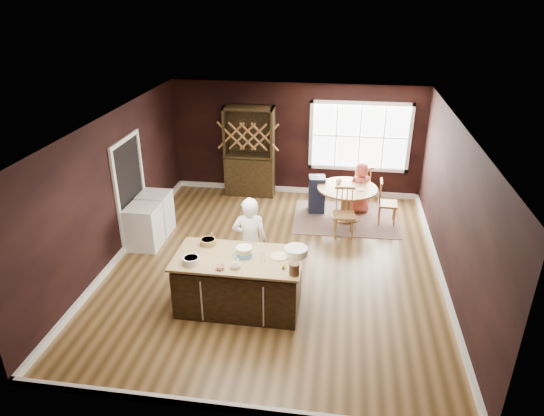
{
  "coord_description": "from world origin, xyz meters",
  "views": [
    {
      "loc": [
        1.07,
        -7.68,
        4.78
      ],
      "look_at": [
        -0.1,
        0.22,
        1.05
      ],
      "focal_mm": 32.0,
      "sensor_mm": 36.0,
      "label": 1
    }
  ],
  "objects": [
    {
      "name": "room_shell",
      "position": [
        0.0,
        0.0,
        1.35
      ],
      "size": [
        7.0,
        7.0,
        7.0
      ],
      "color": "brown",
      "rests_on": "ground"
    },
    {
      "name": "window",
      "position": [
        1.5,
        3.47,
        1.5
      ],
      "size": [
        2.36,
        0.1,
        1.66
      ],
      "primitive_type": null,
      "color": "white",
      "rests_on": "room_shell"
    },
    {
      "name": "doorway",
      "position": [
        -2.97,
        0.6,
        1.02
      ],
      "size": [
        0.08,
        1.26,
        2.13
      ],
      "primitive_type": null,
      "color": "white",
      "rests_on": "room_shell"
    },
    {
      "name": "kitchen_island",
      "position": [
        -0.39,
        -1.37,
        0.44
      ],
      "size": [
        1.99,
        1.04,
        0.92
      ],
      "color": "black",
      "rests_on": "ground"
    },
    {
      "name": "dining_table",
      "position": [
        1.27,
        2.13,
        0.53
      ],
      "size": [
        1.3,
        1.3,
        0.75
      ],
      "color": "brown",
      "rests_on": "ground"
    },
    {
      "name": "baker",
      "position": [
        -0.34,
        -0.67,
        0.81
      ],
      "size": [
        0.63,
        0.45,
        1.62
      ],
      "primitive_type": "imported",
      "rotation": [
        0.0,
        0.0,
        3.26
      ],
      "color": "white",
      "rests_on": "ground"
    },
    {
      "name": "layer_cake",
      "position": [
        -0.31,
        -1.3,
        0.99
      ],
      "size": [
        0.36,
        0.36,
        0.15
      ],
      "primitive_type": null,
      "color": "white",
      "rests_on": "kitchen_island"
    },
    {
      "name": "bowl_blue",
      "position": [
        -1.06,
        -1.64,
        0.97
      ],
      "size": [
        0.26,
        0.26,
        0.1
      ],
      "primitive_type": "cylinder",
      "color": "white",
      "rests_on": "kitchen_island"
    },
    {
      "name": "bowl_yellow",
      "position": [
        -0.96,
        -1.04,
        0.97
      ],
      "size": [
        0.26,
        0.26,
        0.1
      ],
      "primitive_type": "cylinder",
      "color": "brown",
      "rests_on": "kitchen_island"
    },
    {
      "name": "bowl_pink",
      "position": [
        -0.58,
        -1.74,
        0.95
      ],
      "size": [
        0.15,
        0.15,
        0.06
      ],
      "primitive_type": "cylinder",
      "color": "silver",
      "rests_on": "kitchen_island"
    },
    {
      "name": "bowl_olive",
      "position": [
        -0.37,
        -1.67,
        0.95
      ],
      "size": [
        0.16,
        0.16,
        0.06
      ],
      "primitive_type": "cylinder",
      "color": "beige",
      "rests_on": "kitchen_island"
    },
    {
      "name": "drinking_glass",
      "position": [
        0.0,
        -1.44,
        1.0
      ],
      "size": [
        0.08,
        0.08,
        0.16
      ],
      "primitive_type": "cylinder",
      "color": "silver",
      "rests_on": "kitchen_island"
    },
    {
      "name": "dinner_plate",
      "position": [
        0.24,
        -1.26,
        0.93
      ],
      "size": [
        0.28,
        0.28,
        0.02
      ],
      "primitive_type": "cylinder",
      "color": "beige",
      "rests_on": "kitchen_island"
    },
    {
      "name": "white_tub",
      "position": [
        0.49,
        -1.16,
        0.98
      ],
      "size": [
        0.36,
        0.36,
        0.12
      ],
      "primitive_type": "cylinder",
      "color": "white",
      "rests_on": "kitchen_island"
    },
    {
      "name": "stoneware_crock",
      "position": [
        0.52,
        -1.72,
        1.01
      ],
      "size": [
        0.15,
        0.15,
        0.18
      ],
      "primitive_type": "cylinder",
      "color": "brown",
      "rests_on": "kitchen_island"
    },
    {
      "name": "toy_figurine",
      "position": [
        0.34,
        -1.6,
        0.96
      ],
      "size": [
        0.05,
        0.05,
        0.08
      ],
      "primitive_type": null,
      "color": "yellow",
      "rests_on": "kitchen_island"
    },
    {
      "name": "rug",
      "position": [
        1.27,
        2.13,
        0.01
      ],
      "size": [
        2.33,
        1.83,
        0.01
      ],
      "primitive_type": "cube",
      "rotation": [
        0.0,
        0.0,
        0.03
      ],
      "color": "brown",
      "rests_on": "ground"
    },
    {
      "name": "chair_east",
      "position": [
        2.15,
        2.07,
        0.49
      ],
      "size": [
        0.41,
        0.43,
        0.99
      ],
      "primitive_type": null,
      "rotation": [
        0.0,
        0.0,
        1.54
      ],
      "color": "olive",
      "rests_on": "ground"
    },
    {
      "name": "chair_south",
      "position": [
        1.23,
        1.32,
        0.52
      ],
      "size": [
        0.47,
        0.45,
        1.04
      ],
      "primitive_type": null,
      "rotation": [
        0.0,
        0.0,
        0.08
      ],
      "color": "brown",
      "rests_on": "ground"
    },
    {
      "name": "chair_north",
      "position": [
        1.57,
        2.95,
        0.48
      ],
      "size": [
        0.56,
        0.56,
        0.97
      ],
      "primitive_type": null,
      "rotation": [
        0.0,
        0.0,
        3.82
      ],
      "color": "brown",
      "rests_on": "ground"
    },
    {
      "name": "seated_woman",
      "position": [
        1.57,
        2.56,
        0.59
      ],
      "size": [
        0.67,
        0.55,
        1.18
      ],
      "primitive_type": "imported",
      "rotation": [
        0.0,
        0.0,
        3.47
      ],
      "color": "#BF4F44",
      "rests_on": "ground"
    },
    {
      "name": "high_chair",
      "position": [
        0.6,
        2.42,
        0.44
      ],
      "size": [
        0.4,
        0.4,
        0.88
      ],
      "primitive_type": null,
      "rotation": [
        0.0,
        0.0,
        0.14
      ],
      "color": "black",
      "rests_on": "ground"
    },
    {
      "name": "toddler",
      "position": [
        0.52,
        2.48,
        0.81
      ],
      "size": [
        0.18,
        0.14,
        0.26
      ],
      "primitive_type": null,
      "color": "#8CA5BF",
      "rests_on": "high_chair"
    },
    {
      "name": "table_plate",
      "position": [
        1.55,
        2.05,
        0.76
      ],
      "size": [
        0.19,
        0.19,
        0.01
      ],
      "primitive_type": "cylinder",
      "color": "beige",
      "rests_on": "dining_table"
    },
    {
      "name": "table_cup",
      "position": [
        1.08,
        2.33,
        0.8
      ],
      "size": [
        0.16,
        0.16,
        0.1
      ],
      "primitive_type": "imported",
      "rotation": [
        0.0,
        0.0,
        -0.22
      ],
      "color": "silver",
      "rests_on": "dining_table"
    },
    {
      "name": "hutch",
      "position": [
        -1.08,
        3.22,
        1.09
      ],
      "size": [
        1.19,
        0.5,
        2.18
      ],
      "primitive_type": "cube",
      "color": "black",
      "rests_on": "ground"
    },
    {
      "name": "washer",
      "position": [
        -2.64,
        0.28,
        0.43
      ],
      "size": [
        0.6,
        0.58,
        0.87
      ],
      "primitive_type": "cube",
      "color": "white",
      "rests_on": "ground"
    },
    {
      "name": "dryer",
      "position": [
        -2.64,
        0.92,
        0.44
      ],
      "size": [
        0.6,
        0.58,
        0.88
      ],
      "primitive_type": "cube",
      "color": "white",
      "rests_on": "ground"
    }
  ]
}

